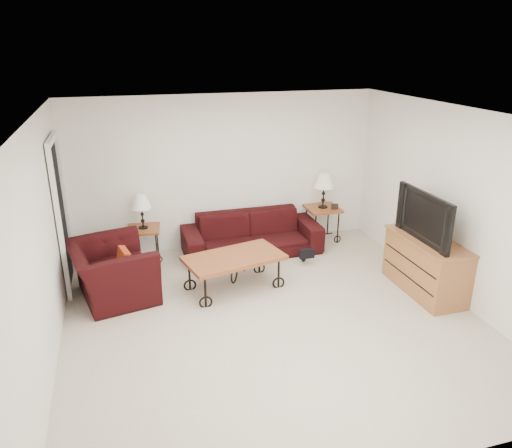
{
  "coord_description": "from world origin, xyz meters",
  "views": [
    {
      "loc": [
        -1.67,
        -5.06,
        3.24
      ],
      "look_at": [
        0.0,
        0.7,
        1.0
      ],
      "focal_mm": 34.31,
      "sensor_mm": 36.0,
      "label": 1
    }
  ],
  "objects": [
    {
      "name": "ground",
      "position": [
        0.0,
        0.0,
        0.0
      ],
      "size": [
        5.0,
        5.0,
        0.0
      ],
      "primitive_type": "plane",
      "color": "beige",
      "rests_on": "ground"
    },
    {
      "name": "wall_back",
      "position": [
        0.0,
        2.5,
        1.25
      ],
      "size": [
        5.0,
        0.02,
        2.5
      ],
      "primitive_type": "cube",
      "color": "white",
      "rests_on": "ground"
    },
    {
      "name": "wall_front",
      "position": [
        0.0,
        -2.5,
        1.25
      ],
      "size": [
        5.0,
        0.02,
        2.5
      ],
      "primitive_type": "cube",
      "color": "white",
      "rests_on": "ground"
    },
    {
      "name": "wall_left",
      "position": [
        -2.5,
        0.0,
        1.25
      ],
      "size": [
        0.02,
        5.0,
        2.5
      ],
      "primitive_type": "cube",
      "color": "white",
      "rests_on": "ground"
    },
    {
      "name": "wall_right",
      "position": [
        2.5,
        0.0,
        1.25
      ],
      "size": [
        0.02,
        5.0,
        2.5
      ],
      "primitive_type": "cube",
      "color": "white",
      "rests_on": "ground"
    },
    {
      "name": "ceiling",
      "position": [
        0.0,
        0.0,
        2.5
      ],
      "size": [
        5.0,
        5.0,
        0.0
      ],
      "primitive_type": "plane",
      "color": "white",
      "rests_on": "wall_back"
    },
    {
      "name": "doorway",
      "position": [
        -2.47,
        1.65,
        1.02
      ],
      "size": [
        0.08,
        0.94,
        2.04
      ],
      "primitive_type": "cube",
      "color": "black",
      "rests_on": "ground"
    },
    {
      "name": "sofa",
      "position": [
        0.31,
        2.02,
        0.32
      ],
      "size": [
        2.21,
        0.86,
        0.64
      ],
      "primitive_type": "imported",
      "color": "black",
      "rests_on": "ground"
    },
    {
      "name": "side_table_left",
      "position": [
        -1.38,
        2.2,
        0.27
      ],
      "size": [
        0.55,
        0.55,
        0.54
      ],
      "primitive_type": "cube",
      "rotation": [
        0.0,
        0.0,
        -0.13
      ],
      "color": "brown",
      "rests_on": "ground"
    },
    {
      "name": "side_table_right",
      "position": [
        1.62,
        2.2,
        0.3
      ],
      "size": [
        0.55,
        0.55,
        0.59
      ],
      "primitive_type": "cube",
      "rotation": [
        0.0,
        0.0,
        -0.02
      ],
      "color": "brown",
      "rests_on": "ground"
    },
    {
      "name": "lamp_left",
      "position": [
        -1.38,
        2.2,
        0.81
      ],
      "size": [
        0.34,
        0.34,
        0.54
      ],
      "primitive_type": null,
      "rotation": [
        0.0,
        0.0,
        -0.13
      ],
      "color": "black",
      "rests_on": "side_table_left"
    },
    {
      "name": "lamp_right",
      "position": [
        1.62,
        2.2,
        0.89
      ],
      "size": [
        0.34,
        0.34,
        0.59
      ],
      "primitive_type": null,
      "rotation": [
        0.0,
        0.0,
        -0.02
      ],
      "color": "black",
      "rests_on": "side_table_right"
    },
    {
      "name": "photo_frame_left",
      "position": [
        -1.53,
        2.05,
        0.58
      ],
      "size": [
        0.11,
        0.02,
        0.09
      ],
      "primitive_type": "cube",
      "rotation": [
        0.0,
        0.0,
        0.05
      ],
      "color": "black",
      "rests_on": "side_table_left"
    },
    {
      "name": "photo_frame_right",
      "position": [
        1.77,
        2.05,
        0.64
      ],
      "size": [
        0.12,
        0.04,
        0.1
      ],
      "primitive_type": "cube",
      "rotation": [
        0.0,
        0.0,
        -0.23
      ],
      "color": "black",
      "rests_on": "side_table_right"
    },
    {
      "name": "coffee_table",
      "position": [
        -0.26,
        0.88,
        0.25
      ],
      "size": [
        1.45,
        1.0,
        0.5
      ],
      "primitive_type": "cube",
      "rotation": [
        0.0,
        0.0,
        0.23
      ],
      "color": "brown",
      "rests_on": "ground"
    },
    {
      "name": "armchair",
      "position": [
        -1.88,
        1.11,
        0.38
      ],
      "size": [
        1.23,
        1.35,
        0.75
      ],
      "primitive_type": "imported",
      "rotation": [
        0.0,
        0.0,
        1.78
      ],
      "color": "black",
      "rests_on": "ground"
    },
    {
      "name": "throw_pillow",
      "position": [
        -1.72,
        1.06,
        0.52
      ],
      "size": [
        0.16,
        0.35,
        0.34
      ],
      "primitive_type": "cube",
      "rotation": [
        0.0,
        0.0,
        1.78
      ],
      "color": "#B13616",
      "rests_on": "armchair"
    },
    {
      "name": "tv_stand",
      "position": [
        2.23,
        0.09,
        0.38
      ],
      "size": [
        0.53,
        1.28,
        0.77
      ],
      "primitive_type": "cube",
      "color": "#9E623A",
      "rests_on": "ground"
    },
    {
      "name": "television",
      "position": [
        2.21,
        0.09,
        1.1
      ],
      "size": [
        0.15,
        1.15,
        0.66
      ],
      "primitive_type": "imported",
      "rotation": [
        0.0,
        0.0,
        -1.57
      ],
      "color": "black",
      "rests_on": "tv_stand"
    },
    {
      "name": "backpack",
      "position": [
        0.99,
        1.44,
        0.23
      ],
      "size": [
        0.43,
        0.38,
        0.46
      ],
      "primitive_type": "ellipsoid",
      "rotation": [
        0.0,
        0.0,
        -0.34
      ],
      "color": "black",
      "rests_on": "ground"
    }
  ]
}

